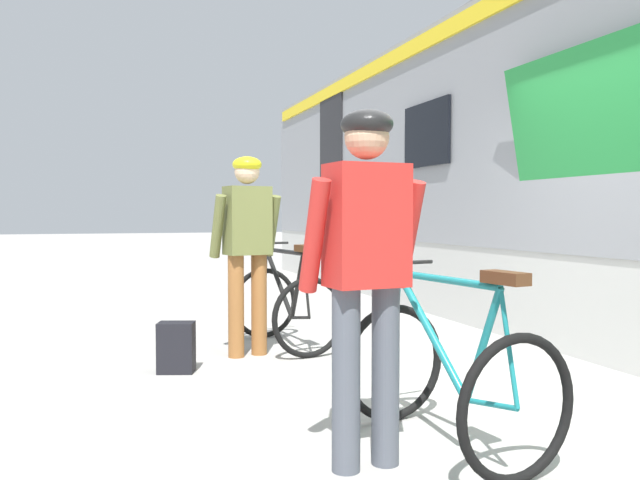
# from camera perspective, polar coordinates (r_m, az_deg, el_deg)

# --- Properties ---
(ground_plane) EXTENTS (80.00, 80.00, 0.00)m
(ground_plane) POSITION_cam_1_polar(r_m,az_deg,el_deg) (4.73, 12.66, -13.10)
(ground_plane) COLOR #A09E99
(cyclist_near_in_red) EXTENTS (0.63, 0.34, 1.76)m
(cyclist_near_in_red) POSITION_cam_1_polar(r_m,az_deg,el_deg) (3.11, 4.17, -1.37)
(cyclist_near_in_red) COLOR #4C515B
(cyclist_near_in_red) RESTS_ON ground
(cyclist_far_in_olive) EXTENTS (0.65, 0.38, 1.76)m
(cyclist_far_in_olive) POSITION_cam_1_polar(r_m,az_deg,el_deg) (5.61, -6.57, 0.26)
(cyclist_far_in_olive) COLOR #935B2D
(cyclist_far_in_olive) RESTS_ON ground
(bicycle_near_teal) EXTENTS (0.85, 1.16, 0.99)m
(bicycle_near_teal) POSITION_cam_1_polar(r_m,az_deg,el_deg) (3.51, 11.48, -11.77)
(bicycle_near_teal) COLOR black
(bicycle_near_teal) RESTS_ON ground
(bicycle_far_black) EXTENTS (0.86, 1.16, 0.99)m
(bicycle_far_black) POSITION_cam_1_polar(r_m,az_deg,el_deg) (5.99, -3.13, -5.86)
(bicycle_far_black) COLOR black
(bicycle_far_black) RESTS_ON ground
(backpack_on_platform) EXTENTS (0.32, 0.26, 0.40)m
(backpack_on_platform) POSITION_cam_1_polar(r_m,az_deg,el_deg) (5.21, -12.82, -9.41)
(backpack_on_platform) COLOR black
(backpack_on_platform) RESTS_ON ground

